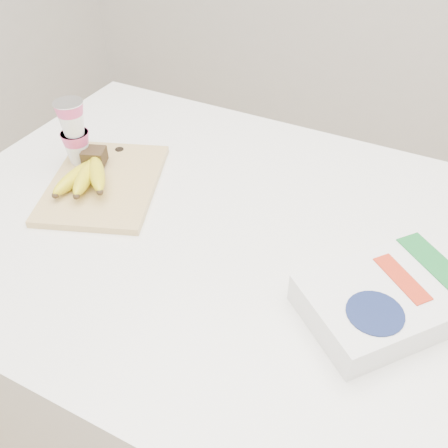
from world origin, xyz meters
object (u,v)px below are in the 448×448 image
Objects in this scene: cutting_board at (104,183)px; cereal_box at (386,300)px; yogurt_stack at (74,131)px; bananas at (87,173)px; table at (246,381)px.

cereal_box is (0.62, -0.07, 0.02)m from cutting_board.
yogurt_stack is at bearing -149.28° from cereal_box.
bananas is 0.58× the size of cereal_box.
yogurt_stack is 0.72m from cereal_box.
cutting_board is 0.04m from bananas.
bananas is at bearing -164.58° from cutting_board.
cereal_box is at bearing -15.05° from table.
bananas is (-0.38, -0.02, 0.53)m from table.
cereal_box is at bearing -27.73° from cutting_board.
yogurt_stack is 0.48× the size of cereal_box.
table is at bearing -21.47° from cutting_board.
bananas is 1.21× the size of yogurt_stack.
bananas is (-0.03, -0.02, 0.03)m from cutting_board.
cutting_board is 0.98× the size of cereal_box.
bananas reaches higher than table.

